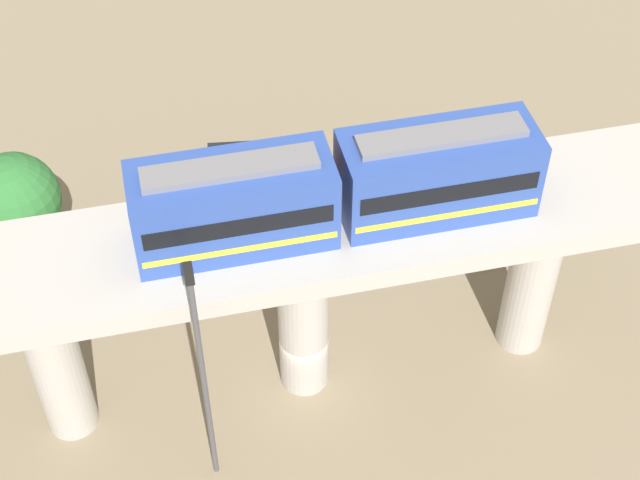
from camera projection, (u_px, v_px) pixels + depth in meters
name	position (u px, v px, depth m)	size (l,w,h in m)	color
ground_plane	(304.00, 377.00, 39.06)	(120.00, 120.00, 0.00)	#84755B
viaduct	(302.00, 270.00, 34.57)	(5.20, 28.00, 8.44)	#B7B2AA
train	(337.00, 188.00, 32.14)	(2.64, 13.55, 3.24)	#2D4CA5
parked_car_blue	(346.00, 211.00, 44.69)	(2.72, 4.50, 1.76)	#284CB7
parked_car_orange	(231.00, 169.00, 46.73)	(2.38, 4.41, 1.76)	orange
tree_mid_lot	(514.00, 184.00, 42.16)	(2.80, 2.80, 4.75)	brown
tree_far_corner	(13.00, 199.00, 40.55)	(3.95, 3.95, 5.96)	brown
signal_post	(202.00, 371.00, 31.78)	(0.44, 0.28, 11.04)	#4C4C51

